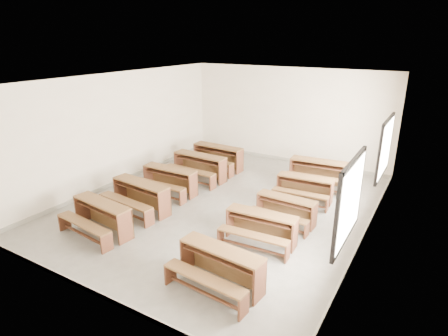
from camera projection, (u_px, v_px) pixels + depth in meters
The scene contains 11 objects.
room at pixel (227, 124), 9.00m from camera, with size 8.50×8.50×3.20m.
desk_set_0 at pixel (101, 215), 8.24m from camera, with size 1.67×1.00×0.71m.
desk_set_1 at pixel (140, 194), 9.27m from camera, with size 1.73×1.02×0.74m.
desk_set_2 at pixel (169, 179), 10.33m from camera, with size 1.60×0.85×0.72m.
desk_set_3 at pixel (199, 165), 11.34m from camera, with size 1.73×0.94×0.77m.
desk_set_4 at pixel (217, 156), 12.23m from camera, with size 1.74×0.96×0.77m.
desk_set_5 at pixel (220, 265), 6.45m from camera, with size 1.64×0.95×0.71m.
desk_set_6 at pixel (261, 226), 7.82m from camera, with size 1.54×0.87×0.67m.
desk_set_7 at pixel (285, 208), 8.68m from camera, with size 1.42×0.78×0.63m.
desk_set_8 at pixel (304, 187), 9.86m from camera, with size 1.49×0.84×0.65m.
desk_set_9 at pixel (320, 172), 10.78m from camera, with size 1.79×1.03×0.77m.
Camera 1 is at (4.53, -7.64, 4.14)m, focal length 30.00 mm.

